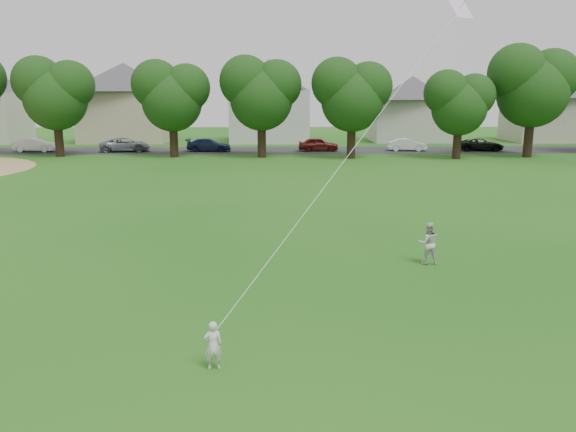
{
  "coord_description": "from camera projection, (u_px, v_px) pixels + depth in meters",
  "views": [
    {
      "loc": [
        0.5,
        -11.81,
        5.32
      ],
      "look_at": [
        0.84,
        2.0,
        2.3
      ],
      "focal_mm": 35.0,
      "sensor_mm": 36.0,
      "label": 1
    }
  ],
  "objects": [
    {
      "name": "older_boy",
      "position": [
        428.0,
        243.0,
        17.78
      ],
      "size": [
        0.67,
        0.53,
        1.36
      ],
      "primitive_type": "imported",
      "rotation": [
        0.0,
        0.0,
        3.16
      ],
      "color": "beige",
      "rests_on": "ground"
    },
    {
      "name": "parked_cars",
      "position": [
        218.0,
        145.0,
        52.45
      ],
      "size": [
        54.8,
        2.69,
        1.28
      ],
      "color": "black",
      "rests_on": "ground"
    },
    {
      "name": "house_row",
      "position": [
        259.0,
        96.0,
        62.34
      ],
      "size": [
        77.14,
        13.46,
        10.61
      ],
      "color": "beige",
      "rests_on": "ground"
    },
    {
      "name": "tree_row",
      "position": [
        276.0,
        85.0,
        46.59
      ],
      "size": [
        80.65,
        9.78,
        10.25
      ],
      "color": "black",
      "rests_on": "ground"
    },
    {
      "name": "ground",
      "position": [
        253.0,
        334.0,
        12.66
      ],
      "size": [
        160.0,
        160.0,
        0.0
      ],
      "primitive_type": "plane",
      "color": "#174E12",
      "rests_on": "ground"
    },
    {
      "name": "toddler",
      "position": [
        213.0,
        345.0,
        10.97
      ],
      "size": [
        0.4,
        0.3,
        1.0
      ],
      "primitive_type": "imported",
      "rotation": [
        0.0,
        0.0,
        3.32
      ],
      "color": "silver",
      "rests_on": "ground"
    },
    {
      "name": "street",
      "position": [
        269.0,
        150.0,
        53.68
      ],
      "size": [
        90.0,
        7.0,
        0.01
      ],
      "primitive_type": "cube",
      "color": "#2D2D30",
      "rests_on": "ground"
    },
    {
      "name": "kite",
      "position": [
        367.0,
        130.0,
        14.58
      ],
      "size": [
        4.17,
        4.9,
        13.65
      ],
      "color": "white",
      "rests_on": "ground"
    }
  ]
}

